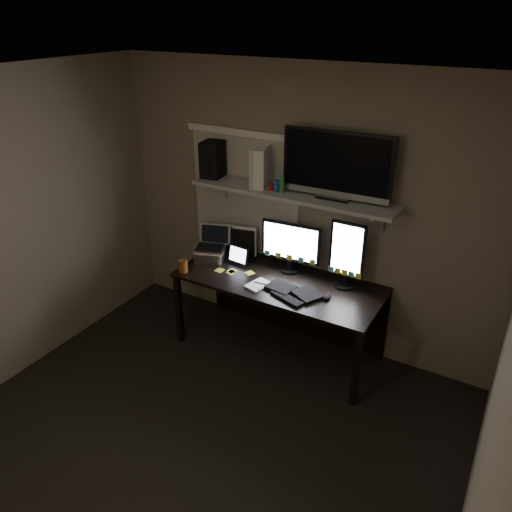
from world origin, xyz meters
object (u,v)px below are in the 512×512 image
Objects in this scene: cup at (183,266)px; tv at (337,166)px; keyboard at (293,291)px; monitor_landscape at (291,247)px; monitor_portrait at (347,255)px; desk at (285,292)px; laptop at (210,245)px; tablet at (239,255)px; speaker at (213,159)px; game_console at (262,166)px; mouse at (327,297)px.

tv is at bearing 24.15° from cup.
tv reaches higher than keyboard.
monitor_landscape is 0.90× the size of monitor_portrait.
laptop is at bearing -171.50° from desk.
tablet is at bearing -169.49° from monitor_landscape.
monitor_landscape is at bearing 178.39° from monitor_portrait.
laptop is at bearing -80.17° from speaker.
game_console is at bearing 177.80° from monitor_portrait.
tablet is (-0.94, 0.16, 0.07)m from mouse.
mouse is at bearing -21.64° from speaker.
speaker reaches higher than monitor_portrait.
monitor_portrait is 1.27× the size of keyboard.
tv is 0.67m from game_console.
cup is at bearing -151.74° from game_console.
desk is 3.33× the size of monitor_landscape.
tv is (0.16, 0.36, 1.00)m from keyboard.
cup is at bearing -125.44° from laptop.
mouse is (0.48, -0.28, -0.22)m from monitor_landscape.
monitor_landscape reaches higher than desk.
monitor_landscape is at bearing -4.91° from laptop.
tv reaches higher than laptop.
monitor_landscape reaches higher than cup.
desk is at bearing 153.45° from mouse.
monitor_landscape reaches higher than mouse.
cup is 0.36× the size of speaker.
monitor_landscape is at bearing -20.27° from game_console.
keyboard is at bearing -174.16° from mouse.
monitor_portrait is 1.44m from cup.
cup reaches higher than desk.
laptop is 2.84× the size of cup.
cup is (-0.08, -0.30, -0.11)m from laptop.
speaker is (-1.33, 0.03, 0.61)m from monitor_portrait.
monitor_landscape is 0.50m from tablet.
laptop is (-0.27, -0.07, 0.07)m from tablet.
monitor_portrait is 1.28m from laptop.
cup is 1.61m from tv.
monitor_portrait is 0.53m from keyboard.
speaker is (-0.80, 0.10, 1.09)m from desk.
speaker is (-0.80, 0.01, 0.67)m from monitor_landscape.
keyboard is 1.42× the size of game_console.
monitor_portrait is at bearing 11.31° from tablet.
laptop is at bearing 74.37° from cup.
monitor_portrait is 1.01m from tablet.
mouse is 0.12× the size of tv.
cup is at bearing -152.32° from keyboard.
monitor_landscape is at bearing 144.89° from mouse.
keyboard reaches higher than desk.
laptop is at bearing -170.20° from tv.
monitor_landscape is 0.97m from cup.
tablet is 0.29m from laptop.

